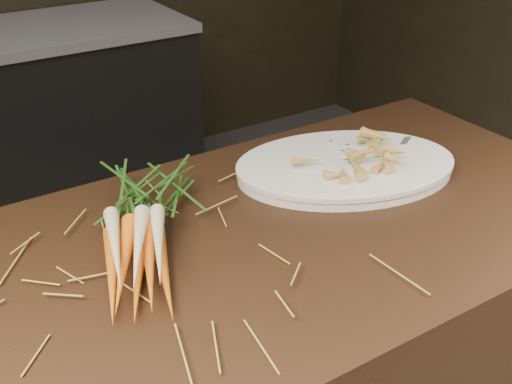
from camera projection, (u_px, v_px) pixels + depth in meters
root_veg_bunch at (139, 218)px, 1.12m from camera, size 0.30×0.47×0.09m
serving_platter at (345, 169)px, 1.35m from camera, size 0.54×0.45×0.02m
roasted_veg_heap at (347, 152)px, 1.33m from camera, size 0.27×0.23×0.05m
serving_fork at (423, 159)px, 1.36m from camera, size 0.16×0.10×0.00m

